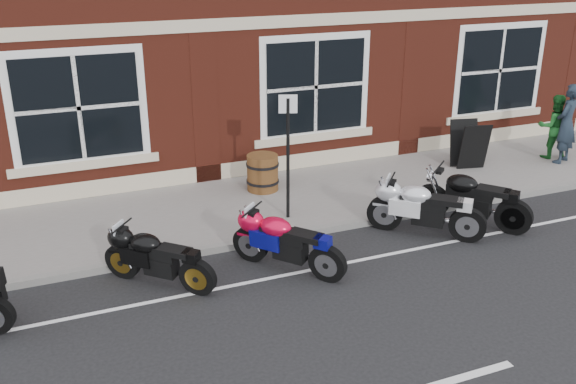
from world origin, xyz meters
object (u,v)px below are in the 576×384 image
object	(u,v)px
moto_naked_black	(471,196)
barrel_planter	(263,173)
pedestrian_right	(553,126)
a_board_sign	(469,145)
moto_sport_black	(157,256)
moto_sport_red	(287,240)
moto_sport_silver	(424,206)
pedestrian_left	(566,124)
parking_sign	(288,149)

from	to	relation	value
moto_naked_black	barrel_planter	bearing A→B (deg)	99.16
pedestrian_right	a_board_sign	distance (m)	2.29
moto_sport_black	a_board_sign	bearing A→B (deg)	-27.38
moto_sport_red	moto_naked_black	world-z (taller)	moto_naked_black
moto_naked_black	moto_sport_silver	bearing A→B (deg)	145.22
moto_sport_silver	barrel_planter	distance (m)	3.53
moto_sport_silver	moto_naked_black	distance (m)	1.05
pedestrian_left	barrel_planter	bearing A→B (deg)	-32.70
moto_sport_black	moto_sport_silver	world-z (taller)	moto_sport_silver
barrel_planter	moto_sport_red	bearing A→B (deg)	-103.56
moto_sport_red	moto_naked_black	distance (m)	3.84
pedestrian_right	barrel_planter	xyz separation A→B (m)	(-7.08, 0.60, -0.39)
barrel_planter	moto_sport_silver	bearing A→B (deg)	-55.49
moto_naked_black	moto_sport_black	bearing A→B (deg)	142.78
moto_sport_red	moto_naked_black	bearing A→B (deg)	-33.24
pedestrian_right	barrel_planter	world-z (taller)	pedestrian_right
moto_sport_black	moto_sport_silver	bearing A→B (deg)	-45.28
moto_sport_red	pedestrian_right	bearing A→B (deg)	-20.14
moto_sport_black	barrel_planter	size ratio (longest dim) A/B	1.94
moto_naked_black	pedestrian_left	xyz separation A→B (m)	(4.03, 1.88, 0.48)
moto_sport_black	barrel_planter	xyz separation A→B (m)	(2.78, 2.91, -0.00)
pedestrian_right	parking_sign	xyz separation A→B (m)	(-7.14, -0.91, 0.59)
moto_naked_black	a_board_sign	world-z (taller)	a_board_sign
parking_sign	moto_sport_black	bearing A→B (deg)	-133.08
moto_naked_black	pedestrian_right	xyz separation A→B (m)	(4.04, 2.25, 0.32)
a_board_sign	pedestrian_left	bearing A→B (deg)	0.06
moto_sport_red	barrel_planter	bearing A→B (deg)	38.02
moto_sport_silver	pedestrian_right	world-z (taller)	pedestrian_right
moto_sport_silver	pedestrian_left	distance (m)	5.46
barrel_planter	parking_sign	size ratio (longest dim) A/B	0.32
pedestrian_left	parking_sign	world-z (taller)	parking_sign
a_board_sign	barrel_planter	world-z (taller)	a_board_sign
a_board_sign	barrel_planter	bearing A→B (deg)	-172.51
pedestrian_right	parking_sign	distance (m)	7.22
moto_sport_silver	pedestrian_left	xyz separation A→B (m)	(5.08, 1.93, 0.49)
moto_sport_black	moto_naked_black	distance (m)	5.83
moto_sport_red	parking_sign	size ratio (longest dim) A/B	0.72
pedestrian_right	moto_sport_black	bearing A→B (deg)	34.97
moto_sport_black	parking_sign	size ratio (longest dim) A/B	0.63
moto_sport_red	moto_naked_black	size ratio (longest dim) A/B	0.92
pedestrian_left	pedestrian_right	world-z (taller)	pedestrian_left
pedestrian_right	parking_sign	size ratio (longest dim) A/B	0.65
parking_sign	moto_sport_red	bearing A→B (deg)	-93.20
moto_naked_black	barrel_planter	distance (m)	4.18
a_board_sign	barrel_planter	size ratio (longest dim) A/B	1.43
moto_sport_silver	moto_naked_black	world-z (taller)	moto_naked_black
pedestrian_right	a_board_sign	size ratio (longest dim) A/B	1.41
moto_sport_black	moto_naked_black	bearing A→B (deg)	-44.74
moto_sport_black	a_board_sign	xyz separation A→B (m)	(7.59, 2.45, 0.16)
moto_sport_black	pedestrian_left	distance (m)	10.07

